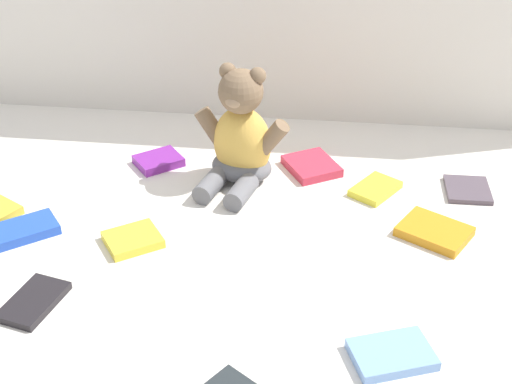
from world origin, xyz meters
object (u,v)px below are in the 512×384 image
book_case_3 (375,189)px  book_case_8 (159,161)px  teddy_bear (241,140)px  book_case_2 (34,302)px  book_case_5 (434,231)px  book_case_6 (312,166)px  book_case_4 (392,354)px  book_case_1 (468,190)px  book_case_11 (133,240)px  book_case_0 (21,231)px

book_case_3 → book_case_8: book_case_8 is taller
teddy_bear → book_case_3: 0.31m
book_case_2 → book_case_5: 0.75m
book_case_6 → book_case_4: bearing=74.8°
book_case_8 → book_case_1: bearing=48.7°
book_case_2 → book_case_6: 0.68m
teddy_bear → book_case_2: size_ratio=2.16×
book_case_3 → book_case_11: 0.52m
book_case_0 → book_case_4: book_case_0 is taller
book_case_6 → book_case_11: 0.45m
book_case_2 → book_case_3: 0.73m
teddy_bear → book_case_0: bearing=-131.5°
book_case_3 → book_case_8: (-0.49, 0.06, 0.00)m
teddy_bear → book_case_8: bearing=-176.7°
book_case_0 → book_case_4: size_ratio=1.09×
teddy_bear → book_case_4: (0.30, -0.51, -0.09)m
book_case_0 → book_case_6: bearing=82.4°
book_case_1 → book_case_5: (-0.09, -0.17, 0.00)m
book_case_4 → book_case_5: size_ratio=0.97×
book_case_0 → book_case_2: book_case_0 is taller
book_case_5 → book_case_11: (-0.57, -0.09, -0.00)m
book_case_11 → book_case_3: bearing=83.0°
book_case_5 → book_case_6: 0.34m
book_case_5 → book_case_0: bearing=-53.1°
book_case_1 → book_case_4: 0.54m
book_case_5 → book_case_11: 0.58m
book_case_0 → book_case_1: (0.88, 0.26, -0.00)m
book_case_0 → book_case_3: size_ratio=1.26×
teddy_bear → book_case_1: teddy_bear is taller
book_case_6 → book_case_0: bearing=-0.2°
book_case_2 → book_case_5: (0.69, 0.28, 0.00)m
book_case_3 → book_case_6: bearing=5.1°
book_case_1 → book_case_2: 0.90m
book_case_6 → book_case_8: (-0.35, -0.02, -0.00)m
book_case_3 → book_case_11: bearing=61.5°
book_case_5 → book_case_8: (-0.59, 0.21, 0.00)m
book_case_2 → book_case_3: size_ratio=1.13×
teddy_bear → book_case_8: (-0.19, 0.04, -0.09)m
teddy_bear → book_case_8: teddy_bear is taller
book_case_2 → book_case_4: 0.60m
book_case_8 → book_case_5: bearing=32.5°
book_case_0 → book_case_6: same height
book_case_6 → book_case_5: bearing=107.6°
book_case_2 → book_case_6: bearing=-117.4°
book_case_0 → book_case_8: 0.36m
book_case_2 → book_case_8: bearing=-87.7°
book_case_3 → book_case_8: size_ratio=1.09×
book_case_6 → book_case_2: bearing=18.6°
teddy_bear → book_case_6: teddy_bear is taller
book_case_1 → book_case_11: bearing=21.2°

